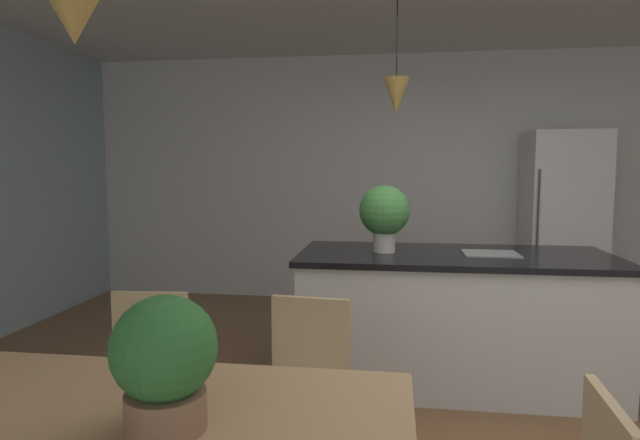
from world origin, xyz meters
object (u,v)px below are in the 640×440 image
at_px(chair_far_left, 142,380).
at_px(refrigerator, 562,224).
at_px(chair_far_right, 304,389).
at_px(potted_plant_on_table, 165,360).
at_px(dining_table, 128,440).
at_px(potted_plant_on_island, 384,213).
at_px(kitchen_island, 453,316).

xyz_separation_m(chair_far_left, refrigerator, (2.84, 3.24, 0.44)).
xyz_separation_m(chair_far_right, potted_plant_on_table, (-0.25, -0.90, 0.46)).
bearing_deg(dining_table, chair_far_right, 65.36).
bearing_deg(chair_far_right, refrigerator, 57.58).
xyz_separation_m(chair_far_left, potted_plant_on_island, (1.12, 1.36, 0.70)).
distance_m(dining_table, chair_far_left, 0.96).
bearing_deg(potted_plant_on_table, potted_plant_on_island, 75.56).
distance_m(refrigerator, potted_plant_on_table, 4.74).
bearing_deg(kitchen_island, potted_plant_on_table, -115.12).
bearing_deg(chair_far_left, potted_plant_on_island, 50.54).
bearing_deg(refrigerator, potted_plant_on_island, -132.52).
relative_size(dining_table, potted_plant_on_island, 3.73).
distance_m(dining_table, refrigerator, 4.78).
distance_m(chair_far_left, potted_plant_on_table, 1.14).
bearing_deg(potted_plant_on_table, kitchen_island, 64.88).
xyz_separation_m(chair_far_right, refrigerator, (2.06, 3.24, 0.44)).
bearing_deg(potted_plant_on_table, chair_far_right, 74.54).
height_order(refrigerator, potted_plant_on_island, refrigerator).
bearing_deg(dining_table, potted_plant_on_island, 71.87).
bearing_deg(refrigerator, chair_far_right, -122.42).
xyz_separation_m(kitchen_island, refrigerator, (1.25, 1.88, 0.46)).
distance_m(chair_far_left, kitchen_island, 2.10).
distance_m(chair_far_left, chair_far_right, 0.79).
bearing_deg(potted_plant_on_table, chair_far_left, 120.78).
bearing_deg(chair_far_left, kitchen_island, 40.41).
height_order(chair_far_right, potted_plant_on_table, potted_plant_on_table).
relative_size(chair_far_left, kitchen_island, 0.41).
relative_size(dining_table, refrigerator, 0.94).
bearing_deg(refrigerator, potted_plant_on_table, -119.12).
relative_size(chair_far_right, refrigerator, 0.47).
xyz_separation_m(chair_far_right, potted_plant_on_island, (0.33, 1.36, 0.70)).
bearing_deg(potted_plant_on_island, potted_plant_on_table, -104.44).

